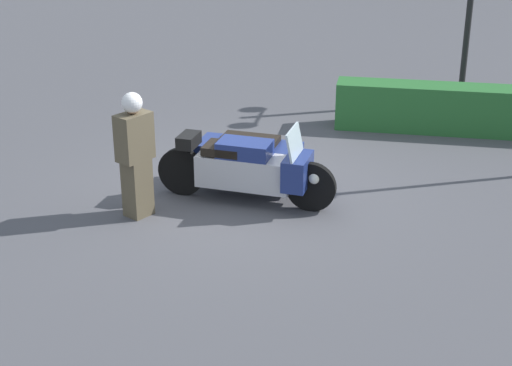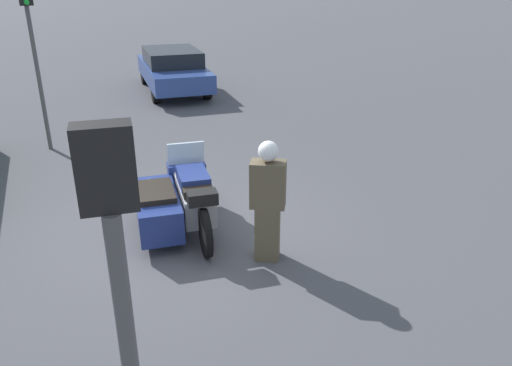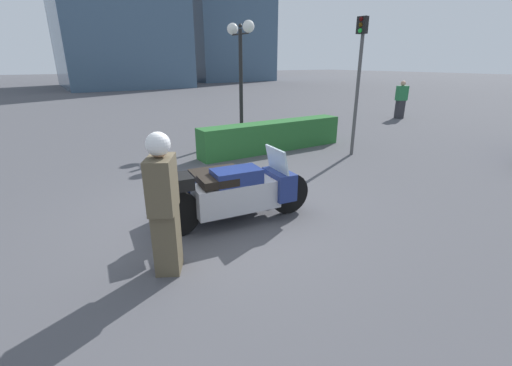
# 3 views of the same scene
# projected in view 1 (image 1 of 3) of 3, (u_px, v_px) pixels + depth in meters

# --- Properties ---
(ground_plane) EXTENTS (160.00, 160.00, 0.00)m
(ground_plane) POSITION_uv_depth(u_px,v_px,m) (240.00, 192.00, 11.51)
(ground_plane) COLOR #4C4C51
(police_motorcycle) EXTENTS (2.61, 1.41, 1.18)m
(police_motorcycle) POSITION_uv_depth(u_px,v_px,m) (253.00, 163.00, 11.26)
(police_motorcycle) COLOR black
(police_motorcycle) RESTS_ON ground
(officer_rider) EXTENTS (0.49, 0.56, 1.75)m
(officer_rider) POSITION_uv_depth(u_px,v_px,m) (135.00, 152.00, 10.44)
(officer_rider) COLOR brown
(officer_rider) RESTS_ON ground
(hedge_bush_curbside) EXTENTS (4.55, 0.61, 0.84)m
(hedge_bush_curbside) POSITION_uv_depth(u_px,v_px,m) (466.00, 110.00, 13.78)
(hedge_bush_curbside) COLOR #28662D
(hedge_bush_curbside) RESTS_ON ground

